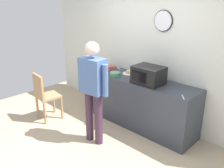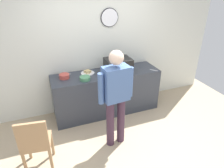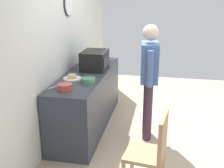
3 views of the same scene
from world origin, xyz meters
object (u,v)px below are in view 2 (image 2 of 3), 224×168
(microwave, at_px, (118,66))
(spoon_utensil, at_px, (66,74))
(person_standing, at_px, (116,93))
(sandwich_plate, at_px, (88,73))
(wooden_chair, at_px, (36,142))
(cereal_bowl, at_px, (85,78))
(salad_bowl, at_px, (64,76))
(fork_utensil, at_px, (154,70))

(microwave, bearing_deg, spoon_utensil, 162.14)
(microwave, bearing_deg, person_standing, -114.29)
(sandwich_plate, xyz_separation_m, wooden_chair, (-1.09, -1.22, -0.40))
(cereal_bowl, height_order, wooden_chair, cereal_bowl)
(spoon_utensil, xyz_separation_m, person_standing, (0.57, -1.21, 0.08))
(microwave, relative_size, salad_bowl, 2.63)
(fork_utensil, height_order, person_standing, person_standing)
(wooden_chair, bearing_deg, cereal_bowl, 44.25)
(microwave, bearing_deg, sandwich_plate, 161.71)
(fork_utensil, xyz_separation_m, wooden_chair, (-2.41, -0.89, -0.38))
(cereal_bowl, distance_m, spoon_utensil, 0.49)
(salad_bowl, bearing_deg, spoon_utensil, 70.19)
(person_standing, bearing_deg, cereal_bowl, 109.77)
(cereal_bowl, distance_m, person_standing, 0.87)
(spoon_utensil, bearing_deg, microwave, -17.86)
(person_standing, bearing_deg, sandwich_plate, 98.95)
(sandwich_plate, height_order, spoon_utensil, sandwich_plate)
(salad_bowl, xyz_separation_m, wooden_chair, (-0.63, -1.16, -0.42))
(cereal_bowl, distance_m, fork_utensil, 1.44)
(microwave, xyz_separation_m, person_standing, (-0.40, -0.90, -0.06))
(microwave, distance_m, sandwich_plate, 0.62)
(cereal_bowl, relative_size, spoon_utensil, 1.16)
(microwave, relative_size, sandwich_plate, 1.88)
(cereal_bowl, xyz_separation_m, person_standing, (0.29, -0.82, 0.05))
(cereal_bowl, xyz_separation_m, spoon_utensil, (-0.28, 0.40, -0.03))
(fork_utensil, xyz_separation_m, person_standing, (-1.14, -0.75, 0.08))
(person_standing, height_order, wooden_chair, person_standing)
(microwave, xyz_separation_m, fork_utensil, (0.74, -0.14, -0.15))
(wooden_chair, bearing_deg, microwave, 31.64)
(salad_bowl, relative_size, wooden_chair, 0.20)
(salad_bowl, xyz_separation_m, cereal_bowl, (0.35, -0.21, -0.01))
(salad_bowl, bearing_deg, sandwich_plate, 7.09)
(salad_bowl, xyz_separation_m, spoon_utensil, (0.07, 0.18, -0.04))
(salad_bowl, distance_m, fork_utensil, 1.80)
(sandwich_plate, distance_m, spoon_utensil, 0.42)
(salad_bowl, relative_size, fork_utensil, 1.12)
(spoon_utensil, bearing_deg, cereal_bowl, -54.82)
(microwave, xyz_separation_m, wooden_chair, (-1.67, -1.03, -0.53))
(spoon_utensil, bearing_deg, person_standing, -64.70)
(salad_bowl, distance_m, person_standing, 1.21)
(sandwich_plate, distance_m, cereal_bowl, 0.30)
(spoon_utensil, bearing_deg, fork_utensil, -14.99)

